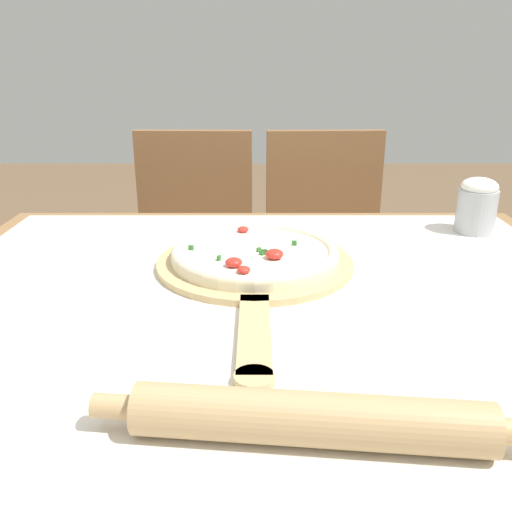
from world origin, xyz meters
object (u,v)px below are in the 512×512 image
flour_cup (478,205)px  rolling_pin (311,419)px  chair_left (195,249)px  pizza_peel (256,268)px  chair_right (327,249)px  pizza (256,253)px

flour_cup → rolling_pin: bearing=-121.6°
rolling_pin → chair_left: bearing=102.0°
pizza_peel → chair_left: bearing=105.0°
chair_right → pizza_peel: bearing=-109.0°
flour_cup → pizza_peel: bearing=-154.5°
pizza → chair_left: bearing=105.5°
rolling_pin → chair_right: chair_right is taller
pizza_peel → pizza: pizza is taller
pizza → rolling_pin: size_ratio=0.69×
pizza → chair_left: (-0.20, 0.74, -0.25)m
pizza_peel → pizza: (-0.00, 0.03, 0.02)m
pizza → pizza_peel: bearing=-89.9°
pizza_peel → chair_right: (0.23, 0.76, -0.24)m
pizza → flour_cup: (0.48, 0.20, 0.04)m
rolling_pin → pizza_peel: bearing=96.9°
rolling_pin → chair_right: size_ratio=0.51×
pizza → flour_cup: bearing=22.9°
flour_cup → chair_right: bearing=115.4°
chair_left → flour_cup: chair_left is taller
rolling_pin → chair_right: 1.26m
rolling_pin → chair_right: bearing=81.9°
pizza_peel → flour_cup: (0.48, 0.23, 0.06)m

